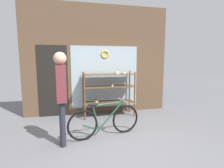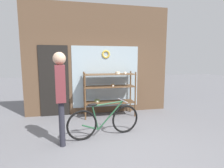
# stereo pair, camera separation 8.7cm
# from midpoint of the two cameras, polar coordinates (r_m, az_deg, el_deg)

# --- Properties ---
(ground_plane) EXTENTS (30.00, 30.00, 0.00)m
(ground_plane) POSITION_cam_midpoint_polar(r_m,az_deg,el_deg) (3.59, 2.28, -19.95)
(ground_plane) COLOR slate
(storefront_facade) EXTENTS (4.47, 0.13, 3.34)m
(storefront_facade) POSITION_cam_midpoint_polar(r_m,az_deg,el_deg) (5.47, -4.19, 7.26)
(storefront_facade) COLOR brown
(storefront_facade) RESTS_ON ground_plane
(display_case) EXTENTS (1.51, 0.51, 1.33)m
(display_case) POSITION_cam_midpoint_polar(r_m,az_deg,el_deg) (5.20, -0.38, -1.57)
(display_case) COLOR brown
(display_case) RESTS_ON ground_plane
(bicycle) EXTENTS (1.64, 0.48, 0.78)m
(bicycle) POSITION_cam_midpoint_polar(r_m,az_deg,el_deg) (3.91, -1.83, -11.95)
(bicycle) COLOR black
(bicycle) RESTS_ON ground_plane
(pedestrian) EXTENTS (0.24, 0.34, 1.82)m
(pedestrian) POSITION_cam_midpoint_polar(r_m,az_deg,el_deg) (3.46, -15.77, -2.08)
(pedestrian) COLOR #282833
(pedestrian) RESTS_ON ground_plane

